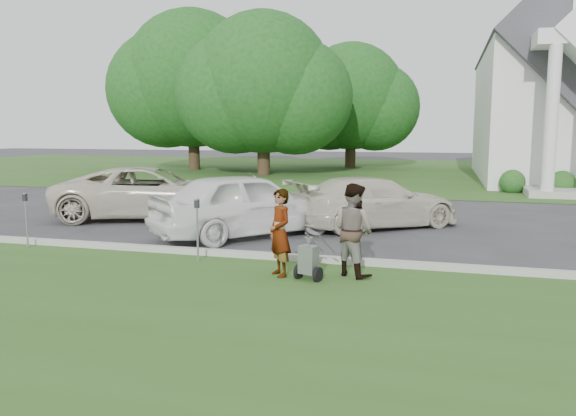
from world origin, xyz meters
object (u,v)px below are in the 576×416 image
at_px(tree_far, 192,85).
at_px(car_c, 374,202).
at_px(tree_left, 263,90).
at_px(tree_back, 351,102).
at_px(parking_meter_far, 26,214).
at_px(car_b, 246,204).
at_px(church, 572,69).
at_px(person_left, 280,234).
at_px(car_a, 151,192).
at_px(parking_meter_near, 197,222).
at_px(striping_cart, 309,260).
at_px(person_right, 353,230).

relative_size(tree_far, car_c, 2.37).
height_order(tree_left, tree_back, tree_left).
bearing_deg(parking_meter_far, car_b, 32.13).
xyz_separation_m(church, person_left, (-9.27, -23.81, -5.12)).
xyz_separation_m(tree_left, car_a, (1.90, -17.01, -4.31)).
bearing_deg(parking_meter_near, church, 64.08).
bearing_deg(person_left, church, 116.73).
xyz_separation_m(striping_cart, car_c, (0.45, 5.98, 0.34)).
xyz_separation_m(tree_back, car_c, (4.77, -24.84, -4.01)).
xyz_separation_m(person_right, car_a, (-7.14, 5.27, -0.06)).
bearing_deg(person_right, tree_far, -26.76).
bearing_deg(car_b, tree_back, -44.32).
bearing_deg(person_left, parking_meter_far, -139.80).
distance_m(church, person_left, 26.06).
distance_m(car_b, car_c, 3.72).
relative_size(parking_meter_near, car_a, 0.23).
xyz_separation_m(church, parking_meter_far, (-15.63, -22.93, -5.13)).
distance_m(tree_back, car_c, 25.62).
relative_size(tree_far, person_right, 6.71).
distance_m(church, parking_meter_near, 26.23).
bearing_deg(striping_cart, car_a, 155.00).
distance_m(tree_back, person_right, 30.94).
xyz_separation_m(person_right, parking_meter_far, (-7.66, 0.47, -0.06)).
height_order(church, tree_back, church).
bearing_deg(person_right, parking_meter_near, 27.81).
relative_size(person_left, parking_meter_far, 1.27).
relative_size(tree_back, parking_meter_near, 7.30).
bearing_deg(person_right, church, -76.32).
bearing_deg(church, tree_left, -176.21).
bearing_deg(car_a, car_b, -138.24).
relative_size(church, car_c, 4.91).
height_order(tree_left, person_right, tree_left).
xyz_separation_m(car_b, car_c, (3.00, 2.20, -0.12)).
bearing_deg(tree_left, car_c, -62.49).
relative_size(parking_meter_near, car_b, 0.27).
xyz_separation_m(person_left, car_c, (1.03, 5.84, -0.10)).
distance_m(tree_far, parking_meter_near, 28.07).
xyz_separation_m(tree_back, parking_meter_near, (1.77, -30.01, -3.90)).
bearing_deg(church, parking_meter_near, -115.92).
xyz_separation_m(tree_back, person_right, (5.04, -30.28, -3.86)).
bearing_deg(striping_cart, church, 87.18).
bearing_deg(parking_meter_near, parking_meter_far, 177.32).
bearing_deg(tree_back, car_b, -86.25).
bearing_deg(striping_cart, tree_left, 127.16).
bearing_deg(person_right, tree_back, -48.07).
height_order(parking_meter_far, car_a, car_a).
xyz_separation_m(church, striping_cart, (-8.69, -23.95, -5.57)).
distance_m(person_left, person_right, 1.36).
bearing_deg(striping_cart, tree_back, 115.11).
bearing_deg(car_a, car_c, -109.10).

